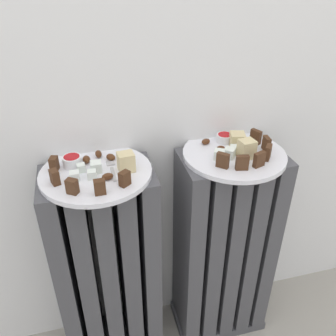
{
  "coord_description": "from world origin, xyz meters",
  "views": [
    {
      "loc": [
        -0.19,
        -0.46,
        1.13
      ],
      "look_at": [
        0.0,
        0.28,
        0.66
      ],
      "focal_mm": 38.35,
      "sensor_mm": 36.0,
      "label": 1
    }
  ],
  "objects_px": {
    "radiator_right": "(223,251)",
    "fork": "(112,169)",
    "radiator_left": "(109,273)",
    "jam_bowl_right": "(224,138)",
    "plate_left": "(96,173)",
    "plate_right": "(234,154)",
    "jam_bowl_left": "(72,161)"
  },
  "relations": [
    {
      "from": "plate_left",
      "to": "fork",
      "type": "relative_size",
      "value": 2.82
    },
    {
      "from": "jam_bowl_left",
      "to": "fork",
      "type": "bearing_deg",
      "value": -24.62
    },
    {
      "from": "radiator_left",
      "to": "fork",
      "type": "height_order",
      "value": "fork"
    },
    {
      "from": "plate_right",
      "to": "jam_bowl_left",
      "type": "relative_size",
      "value": 5.82
    },
    {
      "from": "jam_bowl_left",
      "to": "jam_bowl_right",
      "type": "bearing_deg",
      "value": 3.73
    },
    {
      "from": "plate_left",
      "to": "jam_bowl_right",
      "type": "xyz_separation_m",
      "value": [
        0.35,
        0.06,
        0.02
      ]
    },
    {
      "from": "plate_right",
      "to": "jam_bowl_left",
      "type": "bearing_deg",
      "value": 174.77
    },
    {
      "from": "radiator_left",
      "to": "radiator_right",
      "type": "relative_size",
      "value": 1.0
    },
    {
      "from": "radiator_left",
      "to": "radiator_right",
      "type": "height_order",
      "value": "same"
    },
    {
      "from": "radiator_right",
      "to": "fork",
      "type": "xyz_separation_m",
      "value": [
        -0.32,
        -0.0,
        0.35
      ]
    },
    {
      "from": "radiator_right",
      "to": "fork",
      "type": "height_order",
      "value": "fork"
    },
    {
      "from": "jam_bowl_right",
      "to": "fork",
      "type": "height_order",
      "value": "jam_bowl_right"
    },
    {
      "from": "radiator_left",
      "to": "radiator_right",
      "type": "bearing_deg",
      "value": 0.0
    },
    {
      "from": "radiator_right",
      "to": "plate_left",
      "type": "bearing_deg",
      "value": 180.0
    },
    {
      "from": "radiator_right",
      "to": "jam_bowl_right",
      "type": "bearing_deg",
      "value": 92.21
    },
    {
      "from": "radiator_right",
      "to": "plate_right",
      "type": "distance_m",
      "value": 0.34
    },
    {
      "from": "plate_left",
      "to": "jam_bowl_right",
      "type": "distance_m",
      "value": 0.36
    },
    {
      "from": "plate_left",
      "to": "plate_right",
      "type": "height_order",
      "value": "same"
    },
    {
      "from": "radiator_left",
      "to": "plate_left",
      "type": "relative_size",
      "value": 2.48
    },
    {
      "from": "radiator_left",
      "to": "fork",
      "type": "relative_size",
      "value": 6.98
    },
    {
      "from": "jam_bowl_left",
      "to": "fork",
      "type": "distance_m",
      "value": 0.1
    },
    {
      "from": "jam_bowl_right",
      "to": "fork",
      "type": "relative_size",
      "value": 0.46
    },
    {
      "from": "jam_bowl_left",
      "to": "jam_bowl_right",
      "type": "relative_size",
      "value": 1.06
    },
    {
      "from": "plate_right",
      "to": "fork",
      "type": "height_order",
      "value": "fork"
    },
    {
      "from": "fork",
      "to": "plate_left",
      "type": "bearing_deg",
      "value": 173.86
    },
    {
      "from": "radiator_left",
      "to": "plate_left",
      "type": "xyz_separation_m",
      "value": [
        0.0,
        0.0,
        0.34
      ]
    },
    {
      "from": "jam_bowl_left",
      "to": "jam_bowl_right",
      "type": "height_order",
      "value": "jam_bowl_left"
    },
    {
      "from": "jam_bowl_right",
      "to": "radiator_left",
      "type": "bearing_deg",
      "value": -169.78
    },
    {
      "from": "radiator_right",
      "to": "jam_bowl_left",
      "type": "xyz_separation_m",
      "value": [
        -0.41,
        0.04,
        0.36
      ]
    },
    {
      "from": "radiator_right",
      "to": "jam_bowl_left",
      "type": "bearing_deg",
      "value": 174.77
    },
    {
      "from": "plate_left",
      "to": "plate_right",
      "type": "bearing_deg",
      "value": 0.0
    },
    {
      "from": "radiator_left",
      "to": "jam_bowl_right",
      "type": "relative_size",
      "value": 15.26
    }
  ]
}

